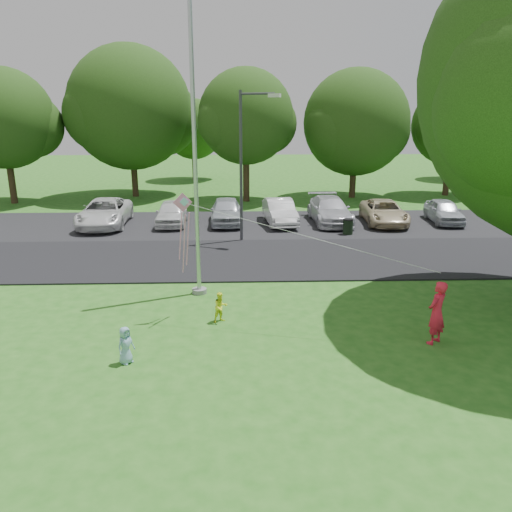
{
  "coord_description": "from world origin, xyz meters",
  "views": [
    {
      "loc": [
        -2.13,
        -11.11,
        6.04
      ],
      "look_at": [
        -1.59,
        4.0,
        1.6
      ],
      "focal_mm": 35.0,
      "sensor_mm": 36.0,
      "label": 1
    }
  ],
  "objects_px": {
    "trash_can": "(348,227)",
    "child_blue": "(126,345)",
    "child_yellow": "(221,307)",
    "flagpole": "(195,171)",
    "kite": "(191,219)",
    "street_lamp": "(246,153)",
    "woman": "(437,313)"
  },
  "relations": [
    {
      "from": "trash_can",
      "to": "child_blue",
      "type": "bearing_deg",
      "value": -122.79
    },
    {
      "from": "child_blue",
      "to": "child_yellow",
      "type": "bearing_deg",
      "value": -4.78
    },
    {
      "from": "flagpole",
      "to": "child_yellow",
      "type": "height_order",
      "value": "flagpole"
    },
    {
      "from": "child_blue",
      "to": "kite",
      "type": "relative_size",
      "value": 0.14
    },
    {
      "from": "street_lamp",
      "to": "kite",
      "type": "xyz_separation_m",
      "value": [
        -1.76,
        -8.97,
        -1.11
      ]
    },
    {
      "from": "child_blue",
      "to": "trash_can",
      "type": "bearing_deg",
      "value": 5.25
    },
    {
      "from": "flagpole",
      "to": "kite",
      "type": "xyz_separation_m",
      "value": [
        -0.01,
        -2.08,
        -1.13
      ]
    },
    {
      "from": "street_lamp",
      "to": "trash_can",
      "type": "distance_m",
      "value": 6.39
    },
    {
      "from": "kite",
      "to": "child_blue",
      "type": "bearing_deg",
      "value": -131.65
    },
    {
      "from": "woman",
      "to": "kite",
      "type": "bearing_deg",
      "value": -56.68
    },
    {
      "from": "trash_can",
      "to": "street_lamp",
      "type": "bearing_deg",
      "value": -167.99
    },
    {
      "from": "street_lamp",
      "to": "kite",
      "type": "relative_size",
      "value": 0.97
    },
    {
      "from": "trash_can",
      "to": "child_blue",
      "type": "height_order",
      "value": "child_blue"
    },
    {
      "from": "child_yellow",
      "to": "street_lamp",
      "type": "bearing_deg",
      "value": 52.92
    },
    {
      "from": "woman",
      "to": "child_blue",
      "type": "xyz_separation_m",
      "value": [
        -8.04,
        -0.82,
        -0.4
      ]
    },
    {
      "from": "street_lamp",
      "to": "kite",
      "type": "height_order",
      "value": "street_lamp"
    },
    {
      "from": "woman",
      "to": "child_yellow",
      "type": "distance_m",
      "value": 6.02
    },
    {
      "from": "flagpole",
      "to": "woman",
      "type": "bearing_deg",
      "value": -31.5
    },
    {
      "from": "child_blue",
      "to": "woman",
      "type": "bearing_deg",
      "value": -46.13
    },
    {
      "from": "trash_can",
      "to": "kite",
      "type": "height_order",
      "value": "kite"
    },
    {
      "from": "street_lamp",
      "to": "trash_can",
      "type": "bearing_deg",
      "value": 36.26
    },
    {
      "from": "street_lamp",
      "to": "child_yellow",
      "type": "bearing_deg",
      "value": -71.49
    },
    {
      "from": "trash_can",
      "to": "woman",
      "type": "distance_m",
      "value": 12.03
    },
    {
      "from": "woman",
      "to": "child_yellow",
      "type": "bearing_deg",
      "value": -55.76
    },
    {
      "from": "flagpole",
      "to": "woman",
      "type": "distance_m",
      "value": 8.4
    },
    {
      "from": "street_lamp",
      "to": "child_blue",
      "type": "height_order",
      "value": "street_lamp"
    },
    {
      "from": "child_yellow",
      "to": "flagpole",
      "type": "bearing_deg",
      "value": 77.21
    },
    {
      "from": "flagpole",
      "to": "child_yellow",
      "type": "xyz_separation_m",
      "value": [
        0.81,
        -2.42,
        -3.71
      ]
    },
    {
      "from": "flagpole",
      "to": "kite",
      "type": "height_order",
      "value": "flagpole"
    },
    {
      "from": "flagpole",
      "to": "child_yellow",
      "type": "distance_m",
      "value": 4.5
    },
    {
      "from": "child_blue",
      "to": "kite",
      "type": "distance_m",
      "value": 4.04
    },
    {
      "from": "street_lamp",
      "to": "kite",
      "type": "distance_m",
      "value": 9.21
    }
  ]
}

